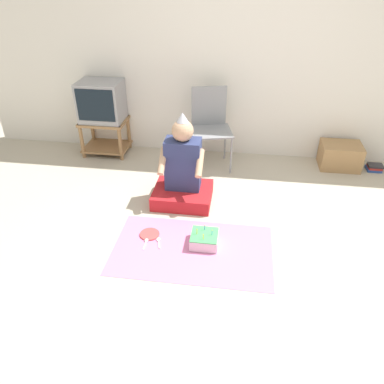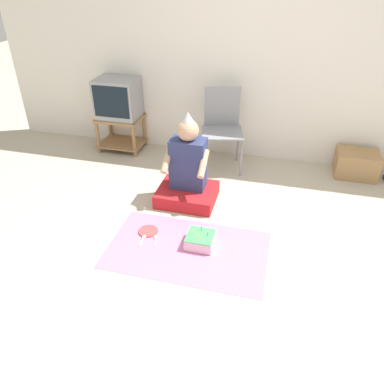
{
  "view_description": "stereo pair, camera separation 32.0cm",
  "coord_description": "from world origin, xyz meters",
  "px_view_note": "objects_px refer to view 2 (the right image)",
  "views": [
    {
      "loc": [
        0.02,
        -2.27,
        2.13
      ],
      "look_at": [
        -0.37,
        0.53,
        0.35
      ],
      "focal_mm": 35.0,
      "sensor_mm": 36.0,
      "label": 1
    },
    {
      "loc": [
        0.34,
        -2.21,
        2.13
      ],
      "look_at": [
        -0.37,
        0.53,
        0.35
      ],
      "focal_mm": 35.0,
      "sensor_mm": 36.0,
      "label": 2
    }
  ],
  "objects_px": {
    "folding_chair": "(222,123)",
    "paper_plate": "(148,231)",
    "cardboard_box_stack": "(356,164)",
    "person_seated": "(188,174)",
    "birthday_cake": "(200,240)",
    "tv": "(118,98)"
  },
  "relations": [
    {
      "from": "tv",
      "to": "cardboard_box_stack",
      "type": "distance_m",
      "value": 2.9
    },
    {
      "from": "person_seated",
      "to": "paper_plate",
      "type": "xyz_separation_m",
      "value": [
        -0.21,
        -0.62,
        -0.29
      ]
    },
    {
      "from": "birthday_cake",
      "to": "cardboard_box_stack",
      "type": "bearing_deg",
      "value": 49.13
    },
    {
      "from": "cardboard_box_stack",
      "to": "paper_plate",
      "type": "relative_size",
      "value": 2.57
    },
    {
      "from": "folding_chair",
      "to": "paper_plate",
      "type": "height_order",
      "value": "folding_chair"
    },
    {
      "from": "folding_chair",
      "to": "paper_plate",
      "type": "xyz_separation_m",
      "value": [
        -0.39,
        -1.47,
        -0.51
      ]
    },
    {
      "from": "person_seated",
      "to": "cardboard_box_stack",
      "type": "bearing_deg",
      "value": 29.31
    },
    {
      "from": "tv",
      "to": "birthday_cake",
      "type": "height_order",
      "value": "tv"
    },
    {
      "from": "folding_chair",
      "to": "paper_plate",
      "type": "distance_m",
      "value": 1.6
    },
    {
      "from": "person_seated",
      "to": "tv",
      "type": "bearing_deg",
      "value": 139.77
    },
    {
      "from": "tv",
      "to": "folding_chair",
      "type": "distance_m",
      "value": 1.33
    },
    {
      "from": "tv",
      "to": "birthday_cake",
      "type": "xyz_separation_m",
      "value": [
        1.43,
        -1.64,
        -0.61
      ]
    },
    {
      "from": "person_seated",
      "to": "birthday_cake",
      "type": "height_order",
      "value": "person_seated"
    },
    {
      "from": "cardboard_box_stack",
      "to": "person_seated",
      "type": "bearing_deg",
      "value": -150.69
    },
    {
      "from": "cardboard_box_stack",
      "to": "paper_plate",
      "type": "xyz_separation_m",
      "value": [
        -1.93,
        -1.59,
        -0.13
      ]
    },
    {
      "from": "folding_chair",
      "to": "cardboard_box_stack",
      "type": "relative_size",
      "value": 1.99
    },
    {
      "from": "paper_plate",
      "to": "tv",
      "type": "bearing_deg",
      "value": 120.39
    },
    {
      "from": "tv",
      "to": "person_seated",
      "type": "height_order",
      "value": "person_seated"
    },
    {
      "from": "person_seated",
      "to": "paper_plate",
      "type": "bearing_deg",
      "value": -108.4
    },
    {
      "from": "tv",
      "to": "cardboard_box_stack",
      "type": "bearing_deg",
      "value": 0.12
    },
    {
      "from": "folding_chair",
      "to": "cardboard_box_stack",
      "type": "bearing_deg",
      "value": 4.54
    },
    {
      "from": "tv",
      "to": "paper_plate",
      "type": "height_order",
      "value": "tv"
    }
  ]
}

